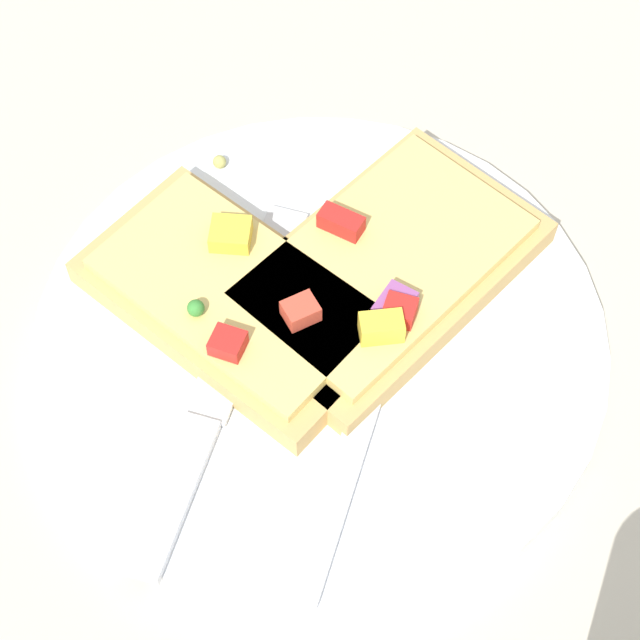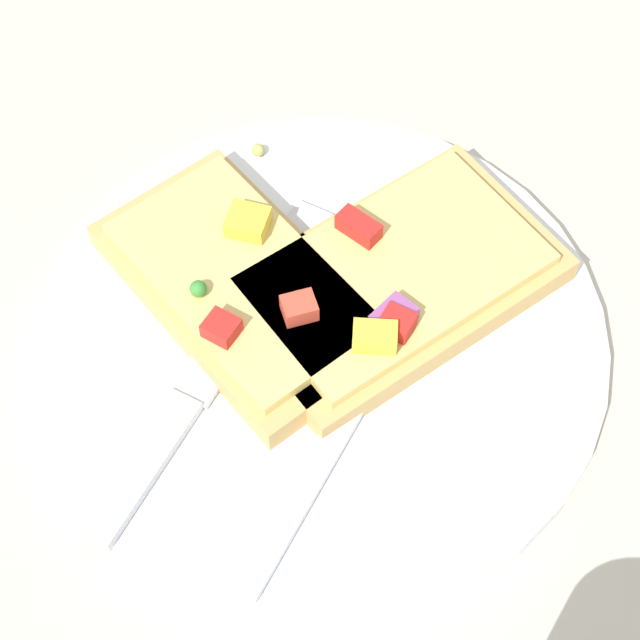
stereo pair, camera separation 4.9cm
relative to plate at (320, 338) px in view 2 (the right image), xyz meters
The scene contains 7 objects.
ground_plane 0.01m from the plate, ahead, with size 4.00×4.00×0.00m, color #BCB29E.
plate is the anchor object (origin of this frame).
fork 0.04m from the plate, 109.99° to the left, with size 0.15×0.15×0.01m.
knife 0.06m from the plate, 11.90° to the left, with size 0.15×0.15×0.01m.
pizza_slice_main 0.04m from the plate, 164.47° to the right, with size 0.17×0.14×0.03m.
pizza_slice_corner 0.04m from the plate, 44.49° to the right, with size 0.13×0.16×0.03m.
crumb_scatter 0.02m from the plate, behind, with size 0.12×0.15×0.01m.
Camera 2 is at (0.07, 0.25, 0.44)m, focal length 60.00 mm.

